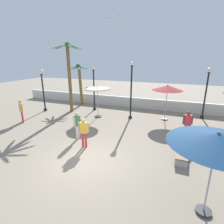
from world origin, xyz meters
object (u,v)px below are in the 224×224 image
Objects in this scene: patio_umbrella_1 at (167,88)px; guest_2 at (84,130)px; patio_umbrella_3 at (97,91)px; patio_umbrella_0 at (217,139)px; lamp_post_0 at (94,86)px; seagull_0 at (114,17)px; guest_0 at (188,122)px; lamp_post_1 at (42,84)px; guest_3 at (21,109)px; lounge_chair_0 at (183,150)px; palm_tree_1 at (80,79)px; lamp_post_3 at (207,87)px; seagull_1 at (52,48)px; lamp_post_2 at (131,89)px; guest_1 at (77,123)px; palm_tree_0 at (69,69)px.

guest_2 is at bearing -120.79° from patio_umbrella_1.
patio_umbrella_0 is at bearing -45.69° from patio_umbrella_3.
seagull_0 is (3.61, -4.55, 4.48)m from lamp_post_0.
guest_0 is 7.09m from seagull_0.
lamp_post_1 is 8.36m from guest_2.
guest_0 is 0.99× the size of guest_3.
lounge_chair_0 is at bearing -17.92° from seagull_0.
seagull_0 is at bearing -44.95° from palm_tree_1.
seagull_1 reaches higher than lamp_post_3.
lamp_post_2 is 2.51× the size of guest_3.
patio_umbrella_0 is at bearing -44.46° from palm_tree_1.
lamp_post_2 is at bearing 5.78° from lamp_post_1.
guest_1 is (3.93, -7.03, -1.63)m from palm_tree_1.
lamp_post_2 is at bearing -21.33° from palm_tree_1.
patio_umbrella_3 reaches higher than guest_1.
lamp_post_1 is 2.21× the size of guest_1.
patio_umbrella_3 is 8.37m from lamp_post_3.
lamp_post_2 reaches higher than guest_0.
guest_1 is (1.78, -5.83, -1.19)m from lamp_post_0.
lamp_post_0 is at bearing -174.23° from lamp_post_3.
palm_tree_1 is 0.94× the size of lamp_post_2.
lamp_post_3 is (13.15, 2.80, 0.01)m from lamp_post_1.
guest_0 is at bearing -64.32° from patio_umbrella_1.
patio_umbrella_3 is 1.50× the size of guest_1.
guest_3 reaches higher than guest_1.
patio_umbrella_1 is 3.06× the size of seagull_0.
guest_3 is (-9.85, -4.44, -1.41)m from patio_umbrella_1.
lamp_post_1 is (-1.91, -3.08, -0.16)m from palm_tree_1.
lamp_post_1 is 7.82m from lamp_post_2.
patio_umbrella_0 is 7.38m from guest_1.
lamp_post_0 is 7.33m from seagull_0.
patio_umbrella_3 is at bearing -11.56° from palm_tree_0.
lamp_post_3 reaches higher than lamp_post_0.
lamp_post_1 is at bearing 171.97° from guest_0.
lamp_post_2 is 5.29m from guest_1.
lamp_post_1 is at bearing -174.22° from lamp_post_2.
lamp_post_0 is 2.37× the size of guest_2.
patio_umbrella_3 is at bearing -20.16° from seagull_1.
seagull_1 is (-8.12, 1.39, 3.18)m from lamp_post_2.
guest_2 is (1.50, -4.87, -1.11)m from patio_umbrella_3.
palm_tree_0 reaches higher than palm_tree_1.
lamp_post_2 is at bearing 129.30° from lounge_chair_0.
seagull_0 is at bearing -135.11° from lamp_post_3.
guest_1 is at bearing -9.84° from guest_3.
lamp_post_1 is at bearing -121.78° from palm_tree_1.
lamp_post_2 is at bearing -16.39° from lamp_post_0.
guest_3 is at bearing -80.31° from seagull_1.
lamp_post_1 is (-4.06, -1.88, 0.28)m from lamp_post_0.
palm_tree_0 is 6.94m from seagull_0.
lamp_post_0 is 6.15m from guest_3.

